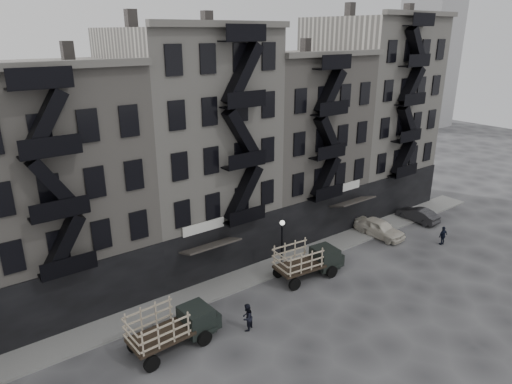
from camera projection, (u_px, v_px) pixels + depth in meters
ground at (271, 304)px, 29.64m from camera, size 140.00×140.00×0.00m
sidewalk at (238, 280)px, 32.44m from camera, size 55.00×2.50×0.15m
building_midwest at (53, 186)px, 28.90m from camera, size 10.00×11.35×16.20m
building_center at (191, 148)px, 34.21m from camera, size 10.00×11.35×18.20m
building_mideast at (291, 142)px, 40.20m from camera, size 10.00×11.35×16.20m
building_east at (368, 114)px, 45.34m from camera, size 10.00×11.35×19.20m
lamp_post at (282, 240)px, 32.36m from camera, size 0.36×0.36×4.28m
stake_truck_west at (172, 324)px, 25.17m from camera, size 5.32×2.39×2.63m
stake_truck_east at (308, 258)px, 32.49m from camera, size 5.40×2.61×2.62m
car_east at (379, 228)px, 39.24m from camera, size 2.04×4.60×1.54m
car_far at (418, 215)px, 42.39m from camera, size 1.46×4.00×1.31m
pedestrian_mid at (247, 317)px, 26.86m from camera, size 1.04×0.97×1.72m
policeman at (443, 236)px, 37.71m from camera, size 0.98×0.49×1.60m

